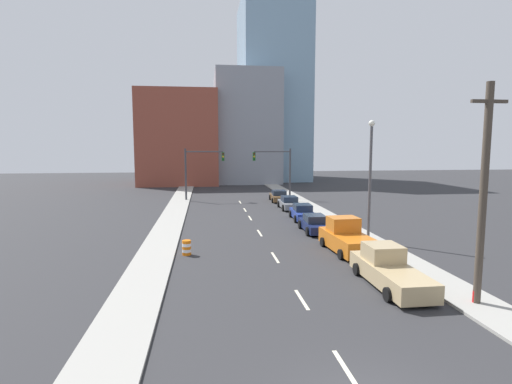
# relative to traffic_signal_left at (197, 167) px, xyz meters

# --- Properties ---
(sidewalk_left) EXTENTS (2.44, 94.54, 0.13)m
(sidewalk_left) POSITION_rel_traffic_signal_left_xyz_m (-2.16, 5.28, -4.27)
(sidewalk_left) COLOR #9E9B93
(sidewalk_left) RESTS_ON ground
(sidewalk_right) EXTENTS (2.44, 94.54, 0.13)m
(sidewalk_right) POSITION_rel_traffic_signal_left_xyz_m (12.76, 5.28, -4.27)
(sidewalk_right) COLOR #9E9B93
(sidewalk_right) RESTS_ON ground
(lane_stripe_at_2m) EXTENTS (0.16, 2.40, 0.01)m
(lane_stripe_at_2m) POSITION_rel_traffic_signal_left_xyz_m (5.30, -39.99, -4.33)
(lane_stripe_at_2m) COLOR beige
(lane_stripe_at_2m) RESTS_ON ground
(lane_stripe_at_8m) EXTENTS (0.16, 2.40, 0.01)m
(lane_stripe_at_8m) POSITION_rel_traffic_signal_left_xyz_m (5.30, -34.20, -4.33)
(lane_stripe_at_8m) COLOR beige
(lane_stripe_at_8m) RESTS_ON ground
(lane_stripe_at_15m) EXTENTS (0.16, 2.40, 0.01)m
(lane_stripe_at_15m) POSITION_rel_traffic_signal_left_xyz_m (5.30, -27.27, -4.33)
(lane_stripe_at_15m) COLOR beige
(lane_stripe_at_15m) RESTS_ON ground
(lane_stripe_at_22m) EXTENTS (0.16, 2.40, 0.01)m
(lane_stripe_at_22m) POSITION_rel_traffic_signal_left_xyz_m (5.30, -20.14, -4.33)
(lane_stripe_at_22m) COLOR beige
(lane_stripe_at_22m) RESTS_ON ground
(lane_stripe_at_29m) EXTENTS (0.16, 2.40, 0.01)m
(lane_stripe_at_29m) POSITION_rel_traffic_signal_left_xyz_m (5.30, -13.35, -4.33)
(lane_stripe_at_29m) COLOR beige
(lane_stripe_at_29m) RESTS_ON ground
(lane_stripe_at_34m) EXTENTS (0.16, 2.40, 0.01)m
(lane_stripe_at_34m) POSITION_rel_traffic_signal_left_xyz_m (5.30, -8.33, -4.33)
(lane_stripe_at_34m) COLOR beige
(lane_stripe_at_34m) RESTS_ON ground
(lane_stripe_at_40m) EXTENTS (0.16, 2.40, 0.01)m
(lane_stripe_at_40m) POSITION_rel_traffic_signal_left_xyz_m (5.30, -2.25, -4.33)
(lane_stripe_at_40m) COLOR beige
(lane_stripe_at_40m) RESTS_ON ground
(building_brick_left) EXTENTS (14.00, 16.00, 16.75)m
(building_brick_left) POSITION_rel_traffic_signal_left_xyz_m (-3.64, 25.39, 4.04)
(building_brick_left) COLOR brown
(building_brick_left) RESTS_ON ground
(building_office_center) EXTENTS (12.00, 20.00, 20.82)m
(building_office_center) POSITION_rel_traffic_signal_left_xyz_m (9.06, 29.39, 6.08)
(building_office_center) COLOR gray
(building_office_center) RESTS_ON ground
(building_glass_right) EXTENTS (13.00, 20.00, 36.69)m
(building_glass_right) POSITION_rel_traffic_signal_left_xyz_m (15.20, 33.39, 14.01)
(building_glass_right) COLOR #7A9EB7
(building_glass_right) RESTS_ON ground
(traffic_signal_left) EXTENTS (5.04, 0.35, 6.63)m
(traffic_signal_left) POSITION_rel_traffic_signal_left_xyz_m (0.00, 0.00, 0.00)
(traffic_signal_left) COLOR #38383D
(traffic_signal_left) RESTS_ON ground
(traffic_signal_right) EXTENTS (5.04, 0.35, 6.63)m
(traffic_signal_right) POSITION_rel_traffic_signal_left_xyz_m (10.67, 0.00, 0.00)
(traffic_signal_right) COLOR #38383D
(traffic_signal_right) RESTS_ON ground
(utility_pole_right_near) EXTENTS (1.60, 0.32, 9.54)m
(utility_pole_right_near) POSITION_rel_traffic_signal_left_xyz_m (12.70, -35.81, 0.56)
(utility_pole_right_near) COLOR #473D33
(utility_pole_right_near) RESTS_ON ground
(traffic_barrel) EXTENTS (0.56, 0.56, 0.95)m
(traffic_barrel) POSITION_rel_traffic_signal_left_xyz_m (-0.20, -25.97, -3.86)
(traffic_barrel) COLOR orange
(traffic_barrel) RESTS_ON ground
(street_lamp) EXTENTS (0.44, 0.44, 8.73)m
(street_lamp) POSITION_rel_traffic_signal_left_xyz_m (12.74, -24.01, 0.70)
(street_lamp) COLOR #4C4C51
(street_lamp) RESTS_ON ground
(fire_hydrant) EXTENTS (0.26, 0.26, 0.84)m
(fire_hydrant) POSITION_rel_traffic_signal_left_xyz_m (12.67, -35.79, -3.92)
(fire_hydrant) COLOR red
(fire_hydrant) RESTS_ON ground
(pickup_truck_tan) EXTENTS (2.23, 6.00, 1.89)m
(pickup_truck_tan) POSITION_rel_traffic_signal_left_xyz_m (10.06, -32.89, -3.56)
(pickup_truck_tan) COLOR tan
(pickup_truck_tan) RESTS_ON ground
(pickup_truck_orange) EXTENTS (2.65, 5.34, 2.18)m
(pickup_truck_orange) POSITION_rel_traffic_signal_left_xyz_m (10.25, -26.38, -3.46)
(pickup_truck_orange) COLOR orange
(pickup_truck_orange) RESTS_ON ground
(sedan_navy) EXTENTS (2.11, 4.59, 1.39)m
(sedan_navy) POSITION_rel_traffic_signal_left_xyz_m (9.79, -20.22, -3.69)
(sedan_navy) COLOR #141E47
(sedan_navy) RESTS_ON ground
(sedan_blue) EXTENTS (2.22, 4.59, 1.48)m
(sedan_blue) POSITION_rel_traffic_signal_left_xyz_m (10.12, -14.84, -3.66)
(sedan_blue) COLOR navy
(sedan_blue) RESTS_ON ground
(sedan_gray) EXTENTS (2.13, 4.66, 1.42)m
(sedan_gray) POSITION_rel_traffic_signal_left_xyz_m (10.23, -8.30, -3.68)
(sedan_gray) COLOR slate
(sedan_gray) RESTS_ON ground
(sedan_brown) EXTENTS (2.35, 4.88, 1.36)m
(sedan_brown) POSITION_rel_traffic_signal_left_xyz_m (10.26, -1.94, -3.71)
(sedan_brown) COLOR brown
(sedan_brown) RESTS_ON ground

